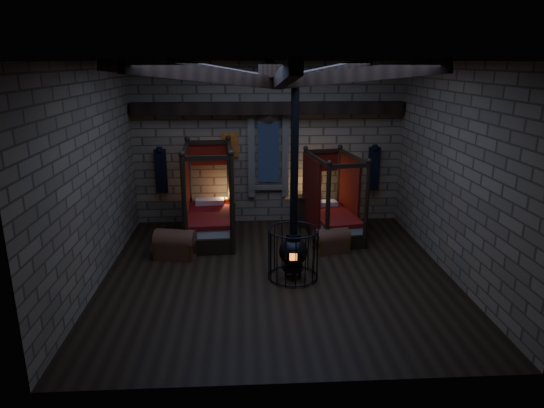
{
  "coord_description": "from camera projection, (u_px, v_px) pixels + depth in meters",
  "views": [
    {
      "loc": [
        -0.62,
        -9.09,
        4.22
      ],
      "look_at": [
        -0.07,
        0.6,
        1.33
      ],
      "focal_mm": 32.0,
      "sensor_mm": 36.0,
      "label": 1
    }
  ],
  "objects": [
    {
      "name": "bed_left",
      "position": [
        210.0,
        216.0,
        11.82
      ],
      "size": [
        1.27,
        2.23,
        2.27
      ],
      "rotation": [
        0.0,
        0.0,
        0.06
      ],
      "color": "black",
      "rests_on": "ground"
    },
    {
      "name": "bed_right",
      "position": [
        332.0,
        216.0,
        12.0
      ],
      "size": [
        1.32,
        2.08,
        2.03
      ],
      "rotation": [
        0.0,
        0.0,
        0.16
      ],
      "color": "black",
      "rests_on": "ground"
    },
    {
      "name": "stove",
      "position": [
        293.0,
        249.0,
        9.61
      ],
      "size": [
        1.01,
        1.01,
        4.05
      ],
      "rotation": [
        0.0,
        0.0,
        -0.09
      ],
      "color": "black",
      "rests_on": "ground"
    },
    {
      "name": "nightstand_right",
      "position": [
        307.0,
        210.0,
        12.74
      ],
      "size": [
        0.52,
        0.5,
        0.9
      ],
      "rotation": [
        0.0,
        0.0,
        0.02
      ],
      "color": "black",
      "rests_on": "ground"
    },
    {
      "name": "room",
      "position": [
        277.0,
        87.0,
        8.95
      ],
      "size": [
        7.02,
        7.02,
        4.29
      ],
      "color": "black",
      "rests_on": "ground"
    },
    {
      "name": "trunk_right",
      "position": [
        331.0,
        241.0,
        11.08
      ],
      "size": [
        0.87,
        0.68,
        0.56
      ],
      "rotation": [
        0.0,
        0.0,
        0.27
      ],
      "color": "brown",
      "rests_on": "ground"
    },
    {
      "name": "trunk_left",
      "position": [
        176.0,
        245.0,
        10.74
      ],
      "size": [
        0.97,
        0.72,
        0.65
      ],
      "rotation": [
        0.0,
        0.0,
        -0.19
      ],
      "color": "brown",
      "rests_on": "ground"
    },
    {
      "name": "nightstand_left",
      "position": [
        227.0,
        215.0,
        12.66
      ],
      "size": [
        0.49,
        0.48,
        0.8
      ],
      "rotation": [
        0.0,
        0.0,
        0.23
      ],
      "color": "black",
      "rests_on": "ground"
    }
  ]
}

